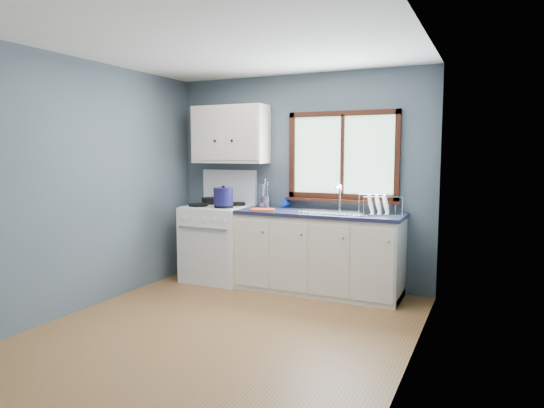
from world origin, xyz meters
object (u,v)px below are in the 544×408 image
at_px(utensil_crock, 266,201).
at_px(gas_range, 218,241).
at_px(stockpot, 223,196).
at_px(base_cabinets, 318,256).
at_px(dish_rack, 379,209).
at_px(sink, 334,218).
at_px(skillet, 212,200).
at_px(thermos, 262,196).

bearing_deg(utensil_crock, gas_range, -162.94).
xyz_separation_m(stockpot, utensil_crock, (0.39, 0.34, -0.07)).
relative_size(base_cabinets, utensil_crock, 5.43).
bearing_deg(dish_rack, base_cabinets, 160.45).
relative_size(sink, skillet, 2.26).
xyz_separation_m(sink, dish_rack, (0.48, 0.05, 0.12)).
xyz_separation_m(gas_range, base_cabinets, (1.31, 0.02, -0.08)).
bearing_deg(sink, skillet, 175.30).
distance_m(gas_range, sink, 1.53).
distance_m(utensil_crock, thermos, 0.08).
height_order(utensil_crock, thermos, utensil_crock).
height_order(base_cabinets, dish_rack, dish_rack).
xyz_separation_m(gas_range, sink, (1.49, 0.02, 0.37)).
relative_size(base_cabinets, skillet, 4.98).
bearing_deg(stockpot, sink, 7.89).
distance_m(gas_range, skillet, 0.55).
distance_m(stockpot, utensil_crock, 0.52).
relative_size(utensil_crock, dish_rack, 0.66).
bearing_deg(utensil_crock, skillet, -178.52).
relative_size(gas_range, sink, 1.62).
relative_size(stockpot, dish_rack, 0.49).
xyz_separation_m(sink, skillet, (-1.67, 0.14, 0.13)).
distance_m(sink, dish_rack, 0.50).
height_order(skillet, stockpot, stockpot).
xyz_separation_m(base_cabinets, thermos, (-0.78, 0.15, 0.65)).
distance_m(thermos, dish_rack, 1.45).
height_order(sink, skillet, sink).
xyz_separation_m(base_cabinets, skillet, (-1.49, 0.14, 0.57)).
bearing_deg(stockpot, gas_range, 137.60).
xyz_separation_m(gas_range, stockpot, (0.18, -0.16, 0.57)).
relative_size(skillet, utensil_crock, 1.09).
xyz_separation_m(skillet, utensil_crock, (0.76, 0.02, 0.01)).
height_order(stockpot, thermos, thermos).
bearing_deg(skillet, gas_range, -43.55).
xyz_separation_m(thermos, dish_rack, (1.44, -0.10, -0.08)).
bearing_deg(stockpot, utensil_crock, 40.74).
relative_size(thermos, dish_rack, 0.54).
bearing_deg(sink, thermos, 170.97).
distance_m(gas_range, stockpot, 0.62).
bearing_deg(thermos, utensil_crock, 6.30).
distance_m(base_cabinets, sink, 0.48).
relative_size(gas_range, base_cabinets, 0.74).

